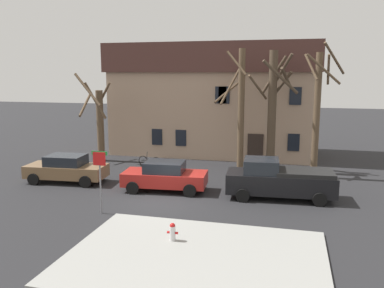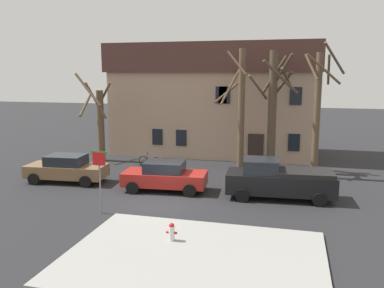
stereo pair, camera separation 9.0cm
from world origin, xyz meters
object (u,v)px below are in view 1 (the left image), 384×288
at_px(tree_bare_far, 273,106).
at_px(pickup_truck_black, 279,180).
at_px(car_brown_sedan, 66,169).
at_px(street_sign_pole, 100,170).
at_px(tree_bare_mid, 241,107).
at_px(car_red_sedan, 165,176).
at_px(building_main, 214,98).
at_px(tree_bare_near, 99,120).
at_px(bicycle_leaning, 150,161).
at_px(fire_hydrant, 173,231).
at_px(tree_bare_end, 318,110).

height_order(tree_bare_far, pickup_truck_black, tree_bare_far).
relative_size(car_brown_sedan, street_sign_pole, 1.64).
relative_size(tree_bare_mid, car_red_sedan, 1.70).
relative_size(building_main, car_red_sedan, 3.44).
height_order(building_main, tree_bare_near, building_main).
bearing_deg(bicycle_leaning, car_brown_sedan, -124.09).
bearing_deg(tree_bare_near, fire_hydrant, -53.34).
xyz_separation_m(building_main, tree_bare_near, (-7.43, -5.19, -1.38)).
height_order(tree_bare_near, tree_bare_end, tree_bare_end).
bearing_deg(tree_bare_end, tree_bare_far, 157.28).
xyz_separation_m(building_main, pickup_truck_black, (5.58, -11.12, -3.38)).
xyz_separation_m(tree_bare_mid, bicycle_leaning, (-6.09, -0.69, -3.82)).
bearing_deg(bicycle_leaning, tree_bare_end, -1.58).
bearing_deg(pickup_truck_black, building_main, 116.64).
xyz_separation_m(building_main, bicycle_leaning, (-3.27, -6.07, -3.99)).
bearing_deg(street_sign_pole, tree_bare_near, 117.18).
relative_size(tree_bare_near, bicycle_leaning, 3.66).
bearing_deg(bicycle_leaning, pickup_truck_black, -29.68).
height_order(car_brown_sedan, fire_hydrant, car_brown_sedan).
height_order(tree_bare_mid, pickup_truck_black, tree_bare_mid).
bearing_deg(tree_bare_mid, pickup_truck_black, -64.26).
xyz_separation_m(tree_bare_near, tree_bare_mid, (10.25, -0.20, 1.21)).
bearing_deg(tree_bare_far, fire_hydrant, -103.39).
bearing_deg(bicycle_leaning, fire_hydrant, -66.05).
height_order(building_main, car_brown_sedan, building_main).
relative_size(car_brown_sedan, fire_hydrant, 6.96).
xyz_separation_m(tree_bare_far, fire_hydrant, (-2.97, -12.49, -3.77)).
height_order(tree_bare_mid, car_red_sedan, tree_bare_mid).
relative_size(car_red_sedan, street_sign_pole, 1.61).
bearing_deg(bicycle_leaning, building_main, 61.68).
bearing_deg(fire_hydrant, building_main, 96.15).
xyz_separation_m(tree_bare_end, bicycle_leaning, (-10.81, 0.30, -3.78)).
bearing_deg(fire_hydrant, street_sign_pole, 150.36).
height_order(building_main, tree_bare_far, building_main).
height_order(tree_bare_near, car_red_sedan, tree_bare_near).
distance_m(tree_bare_far, fire_hydrant, 13.38).
distance_m(tree_bare_mid, bicycle_leaning, 7.22).
height_order(tree_bare_near, car_brown_sedan, tree_bare_near).
bearing_deg(tree_bare_far, bicycle_leaning, -174.31).
bearing_deg(building_main, fire_hydrant, -83.85).
bearing_deg(building_main, pickup_truck_black, -63.36).
relative_size(tree_bare_near, street_sign_pole, 2.19).
bearing_deg(car_red_sedan, street_sign_pole, -112.07).
bearing_deg(car_red_sedan, tree_bare_end, 31.27).
relative_size(building_main, tree_bare_near, 2.52).
bearing_deg(tree_bare_mid, tree_bare_end, -11.75).
xyz_separation_m(building_main, car_brown_sedan, (-6.62, -11.02, -3.54)).
bearing_deg(car_brown_sedan, car_red_sedan, -2.17).
distance_m(car_brown_sedan, bicycle_leaning, 5.99).
xyz_separation_m(building_main, fire_hydrant, (1.91, -17.75, -3.88)).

